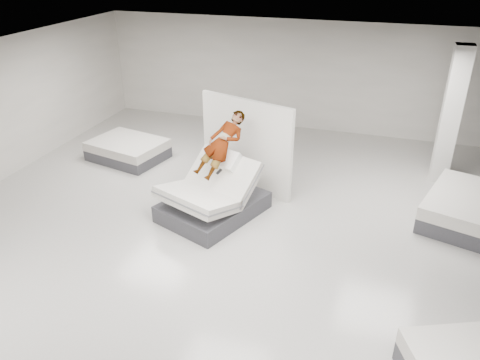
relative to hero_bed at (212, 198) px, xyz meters
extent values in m
plane|color=#B7B3AC|center=(0.58, -1.27, -0.40)|extent=(14.00, 14.00, 0.00)
plane|color=black|center=(0.58, -1.27, 2.80)|extent=(14.00, 14.00, 0.00)
cube|color=silver|center=(0.58, 5.73, 1.20)|extent=(12.00, 0.04, 3.20)
cube|color=#3D3E43|center=(0.01, 0.03, -0.22)|extent=(2.17, 2.46, 0.36)
cube|color=silver|center=(0.12, 0.31, 0.38)|extent=(1.76, 1.41, 0.85)
cube|color=slate|center=(0.12, 0.31, 0.38)|extent=(1.74, 1.31, 0.71)
cube|color=silver|center=(-0.16, -0.42, 0.18)|extent=(1.81, 1.53, 0.45)
cube|color=slate|center=(-0.16, -0.42, 0.18)|extent=(1.82, 1.52, 0.26)
cube|color=silver|center=(0.16, 0.41, 0.72)|extent=(0.67, 0.58, 0.38)
imported|color=slate|center=(0.12, 0.30, 0.85)|extent=(1.05, 1.55, 1.26)
cube|color=black|center=(0.20, -0.10, 0.68)|extent=(0.10, 0.15, 0.08)
cube|color=silver|center=(0.30, 1.38, 0.67)|extent=(2.27, 0.81, 2.13)
cube|color=#3D3E43|center=(5.07, 1.34, -0.24)|extent=(2.14, 2.49, 0.32)
cube|color=silver|center=(5.07, 1.34, 0.05)|extent=(2.14, 2.49, 0.26)
cube|color=#3D3E43|center=(-3.15, 2.01, -0.26)|extent=(2.08, 1.73, 0.28)
cube|color=silver|center=(-3.15, 2.01, -0.01)|extent=(2.08, 1.73, 0.23)
cube|color=silver|center=(4.58, 3.23, 1.20)|extent=(0.40, 0.40, 3.20)
camera|label=1|loc=(3.13, -7.85, 4.71)|focal=35.00mm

